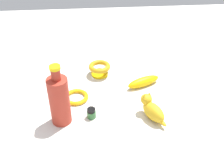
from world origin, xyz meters
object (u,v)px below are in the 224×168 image
at_px(cat_figurine, 152,109).
at_px(bowl, 100,68).
at_px(banana, 143,82).
at_px(bangle, 76,97).
at_px(nail_polish_jar, 91,113).
at_px(bottle_tall, 59,100).

bearing_deg(cat_figurine, bowl, 121.03).
bearing_deg(bowl, cat_figurine, -58.97).
distance_m(bowl, banana, 0.22).
bearing_deg(cat_figurine, bangle, 154.77).
xyz_separation_m(bowl, cat_figurine, (0.19, -0.31, 0.00)).
bearing_deg(nail_polish_jar, banana, 38.54).
bearing_deg(bowl, banana, -28.58).
bearing_deg(cat_figurine, bottle_tall, 178.46).
distance_m(bowl, bangle, 0.21).
bearing_deg(bangle, bottle_tall, -111.80).
bearing_deg(nail_polish_jar, cat_figurine, -4.80).
relative_size(bowl, nail_polish_jar, 2.43).
xyz_separation_m(bangle, bottle_tall, (-0.05, -0.13, 0.10)).
xyz_separation_m(bowl, bangle, (-0.11, -0.17, -0.03)).
xyz_separation_m(nail_polish_jar, banana, (0.24, 0.19, 0.00)).
relative_size(bowl, cat_figurine, 0.76).
bearing_deg(bottle_tall, bangle, 68.20).
distance_m(bowl, nail_polish_jar, 0.30).
bearing_deg(bowl, nail_polish_jar, -98.83).
distance_m(cat_figurine, bangle, 0.33).
relative_size(cat_figurine, bangle, 1.30).
xyz_separation_m(cat_figurine, nail_polish_jar, (-0.23, 0.02, -0.02)).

